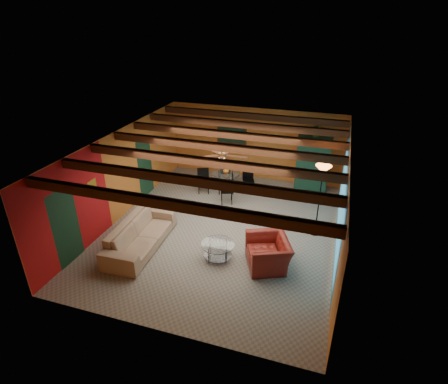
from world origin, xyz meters
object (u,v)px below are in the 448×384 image
(armchair, at_px, (268,253))
(dining_table, at_px, (226,179))
(vase, at_px, (226,163))
(sofa, at_px, (141,235))
(floor_lamp, at_px, (319,201))
(coffee_table, at_px, (218,251))
(armoire, at_px, (313,163))
(potted_plant, at_px, (317,131))

(armchair, relative_size, dining_table, 0.58)
(armchair, xyz_separation_m, vase, (-2.26, 3.64, 0.76))
(sofa, xyz_separation_m, floor_lamp, (4.49, 2.16, 0.68))
(coffee_table, bearing_deg, armoire, 69.63)
(dining_table, height_order, potted_plant, potted_plant)
(floor_lamp, distance_m, vase, 3.72)
(coffee_table, relative_size, dining_table, 0.44)
(coffee_table, bearing_deg, potted_plant, 69.63)
(potted_plant, bearing_deg, coffee_table, -110.37)
(floor_lamp, height_order, potted_plant, potted_plant)
(armchair, bearing_deg, vase, -171.88)
(coffee_table, distance_m, armoire, 5.43)
(sofa, distance_m, floor_lamp, 5.03)
(coffee_table, height_order, floor_lamp, floor_lamp)
(sofa, relative_size, floor_lamp, 1.23)
(dining_table, distance_m, potted_plant, 3.52)
(sofa, height_order, coffee_table, sofa)
(coffee_table, xyz_separation_m, vase, (-0.96, 3.75, 0.91))
(dining_table, relative_size, floor_lamp, 0.92)
(sofa, xyz_separation_m, armchair, (3.46, 0.26, -0.01))
(armoire, bearing_deg, potted_plant, 0.00)
(vase, bearing_deg, potted_plant, 24.48)
(sofa, xyz_separation_m, dining_table, (1.20, 3.90, 0.13))
(sofa, distance_m, armchair, 3.47)
(potted_plant, bearing_deg, armoire, 0.00)
(sofa, distance_m, potted_plant, 6.81)
(armchair, bearing_deg, floor_lamp, 127.83)
(sofa, bearing_deg, potted_plant, -40.21)
(coffee_table, bearing_deg, sofa, -176.09)
(dining_table, xyz_separation_m, potted_plant, (2.84, 1.29, 1.65))
(coffee_table, relative_size, armoire, 0.46)
(armchair, relative_size, armoire, 0.60)
(armoire, xyz_separation_m, potted_plant, (0.00, 0.00, 1.21))
(armoire, bearing_deg, vase, -155.31)
(armoire, distance_m, floor_lamp, 3.07)
(vase, bearing_deg, coffee_table, -75.60)
(floor_lamp, bearing_deg, potted_plant, 98.44)
(armchair, distance_m, floor_lamp, 2.26)
(armoire, height_order, potted_plant, potted_plant)
(dining_table, relative_size, vase, 9.54)
(armchair, distance_m, potted_plant, 5.27)
(dining_table, distance_m, floor_lamp, 3.76)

